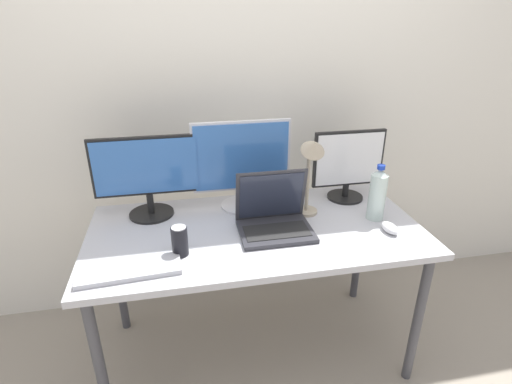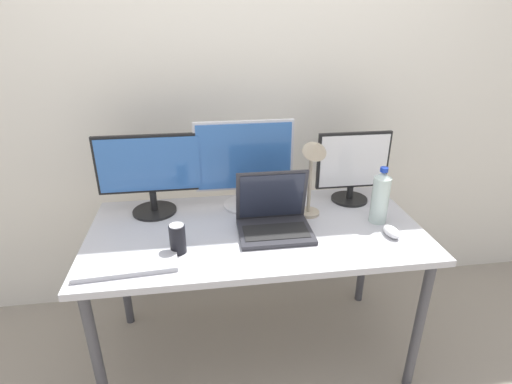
# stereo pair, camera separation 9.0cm
# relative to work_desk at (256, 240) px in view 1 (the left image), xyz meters

# --- Properties ---
(ground_plane) EXTENTS (16.00, 16.00, 0.00)m
(ground_plane) POSITION_rel_work_desk_xyz_m (0.00, 0.00, -0.67)
(ground_plane) COLOR gray
(wall_back) EXTENTS (7.00, 0.08, 2.60)m
(wall_back) POSITION_rel_work_desk_xyz_m (0.00, 0.59, 0.63)
(wall_back) COLOR silver
(wall_back) RESTS_ON ground
(work_desk) EXTENTS (1.50, 0.75, 0.74)m
(work_desk) POSITION_rel_work_desk_xyz_m (0.00, 0.00, 0.00)
(work_desk) COLOR #424247
(work_desk) RESTS_ON ground
(monitor_left) EXTENTS (0.49, 0.21, 0.39)m
(monitor_left) POSITION_rel_work_desk_xyz_m (-0.47, 0.23, 0.28)
(monitor_left) COLOR black
(monitor_left) RESTS_ON work_desk
(monitor_center) EXTENTS (0.48, 0.21, 0.44)m
(monitor_center) POSITION_rel_work_desk_xyz_m (-0.02, 0.23, 0.30)
(monitor_center) COLOR silver
(monitor_center) RESTS_ON work_desk
(monitor_right) EXTENTS (0.37, 0.19, 0.37)m
(monitor_right) POSITION_rel_work_desk_xyz_m (0.53, 0.22, 0.26)
(monitor_right) COLOR black
(monitor_right) RESTS_ON work_desk
(laptop_silver) EXTENTS (0.32, 0.26, 0.27)m
(laptop_silver) POSITION_rel_work_desk_xyz_m (0.08, -0.03, 0.13)
(laptop_silver) COLOR #2D2D33
(laptop_silver) RESTS_ON work_desk
(keyboard_main) EXTENTS (0.39, 0.16, 0.02)m
(keyboard_main) POSITION_rel_work_desk_xyz_m (-0.54, -0.24, 0.08)
(keyboard_main) COLOR #B2B2B7
(keyboard_main) RESTS_ON work_desk
(mouse_by_keyboard) EXTENTS (0.07, 0.11, 0.04)m
(mouse_by_keyboard) POSITION_rel_work_desk_xyz_m (0.58, -0.15, 0.09)
(mouse_by_keyboard) COLOR silver
(mouse_by_keyboard) RESTS_ON work_desk
(water_bottle) EXTENTS (0.08, 0.08, 0.27)m
(water_bottle) POSITION_rel_work_desk_xyz_m (0.57, -0.02, 0.19)
(water_bottle) COLOR silver
(water_bottle) RESTS_ON work_desk
(soda_can_near_keyboard) EXTENTS (0.07, 0.07, 0.13)m
(soda_can_near_keyboard) POSITION_rel_work_desk_xyz_m (-0.34, -0.15, 0.13)
(soda_can_near_keyboard) COLOR black
(soda_can_near_keyboard) RESTS_ON work_desk
(desk_lamp) EXTENTS (0.11, 0.18, 0.41)m
(desk_lamp) POSITION_rel_work_desk_xyz_m (0.27, 0.06, 0.35)
(desk_lamp) COLOR tan
(desk_lamp) RESTS_ON work_desk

